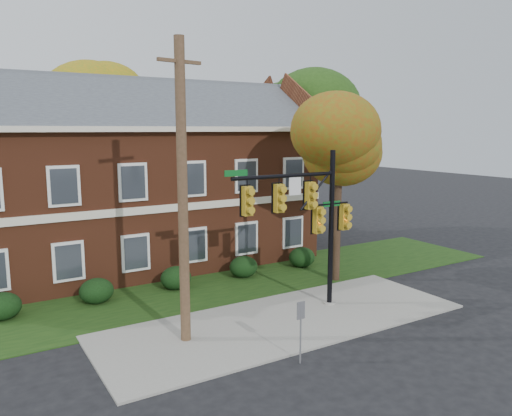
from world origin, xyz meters
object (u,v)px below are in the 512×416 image
apartment_building (135,170)px  tree_right_rear (301,113)px  hedge_far_left (2,306)px  tree_far_rear (115,103)px  tree_near_right (345,139)px  sign_post (301,322)px  hedge_far_right (302,257)px  traffic_signal (309,213)px  utility_pole (183,194)px  hedge_left (96,291)px  hedge_right (244,267)px  hedge_center (176,278)px

apartment_building → tree_right_rear: 11.77m
hedge_far_left → tree_far_rear: size_ratio=0.12×
tree_near_right → sign_post: bearing=-138.9°
tree_far_rear → apartment_building: bearing=-99.7°
hedge_far_right → tree_right_rear: tree_right_rear is taller
sign_post → hedge_far_left: bearing=129.7°
tree_near_right → traffic_signal: 5.26m
tree_right_rear → utility_pole: (-13.19, -11.53, -3.06)m
tree_near_right → sign_post: (-6.72, -5.87, -5.33)m
hedge_far_right → tree_far_rear: 16.51m
apartment_building → hedge_left: 7.73m
hedge_far_left → hedge_right: 10.50m
tree_near_right → traffic_signal: (-3.81, -2.37, -2.75)m
hedge_far_left → utility_pole: bearing=-46.6°
hedge_far_right → utility_pole: (-8.87, -5.42, 4.53)m
hedge_left → hedge_center: bearing=0.0°
hedge_far_right → traffic_signal: 7.18m
hedge_left → tree_near_right: tree_near_right is taller
hedge_right → utility_pole: (-5.37, -5.42, 4.53)m
hedge_far_left → tree_far_rear: tree_far_rear is taller
hedge_left → utility_pole: 7.25m
hedge_center → hedge_right: size_ratio=1.00×
utility_pole → tree_far_rear: bearing=70.8°
hedge_far_left → sign_post: size_ratio=0.71×
hedge_far_left → tree_far_rear: 17.61m
hedge_center → tree_near_right: tree_near_right is taller
tree_right_rear → hedge_center: bearing=-151.6°
hedge_center → hedge_left: bearing=180.0°
hedge_right → utility_pole: bearing=-134.7°
hedge_far_left → hedge_left: size_ratio=1.00×
hedge_left → tree_right_rear: 17.74m
hedge_far_right → hedge_right: bearing=180.0°
utility_pole → traffic_signal: bearing=-7.0°
hedge_far_left → utility_pole: utility_pole is taller
hedge_left → utility_pole: (1.63, -5.42, 4.53)m
hedge_far_left → traffic_signal: bearing=-26.6°
hedge_center → hedge_right: same height
hedge_far_left → hedge_far_right: same height
hedge_left → tree_right_rear: bearing=22.4°
apartment_building → tree_far_rear: size_ratio=1.63×
utility_pole → hedge_right: bearing=35.9°
hedge_far_left → hedge_center: 7.00m
utility_pole → apartment_building: bearing=70.7°
hedge_left → hedge_right: (7.00, 0.00, 0.00)m
hedge_far_right → tree_far_rear: tree_far_rear is taller
apartment_building → tree_right_rear: (11.31, 0.86, 3.13)m
hedge_left → hedge_right: bearing=0.0°
hedge_center → sign_post: sign_post is taller
hedge_far_right → tree_near_right: tree_near_right is taller
hedge_right → tree_near_right: 7.72m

